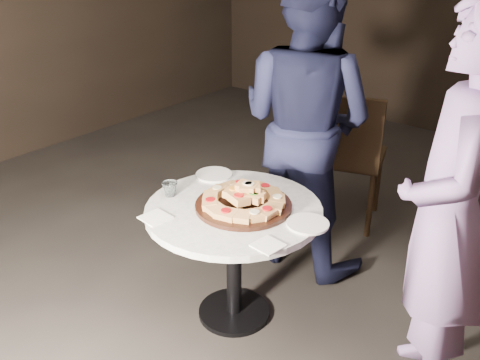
% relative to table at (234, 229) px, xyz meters
% --- Properties ---
extents(floor, '(7.00, 7.00, 0.00)m').
position_rel_table_xyz_m(floor, '(0.03, 0.03, -0.54)').
color(floor, black).
rests_on(floor, ground).
extents(table, '(1.08, 1.08, 0.66)m').
position_rel_table_xyz_m(table, '(0.00, 0.00, 0.00)').
color(table, black).
rests_on(table, ground).
extents(serving_board, '(0.63, 0.63, 0.02)m').
position_rel_table_xyz_m(serving_board, '(0.04, 0.03, 0.13)').
color(serving_board, black).
rests_on(serving_board, table).
extents(focaccia_pile, '(0.43, 0.42, 0.11)m').
position_rel_table_xyz_m(focaccia_pile, '(0.04, 0.03, 0.18)').
color(focaccia_pile, tan).
rests_on(focaccia_pile, serving_board).
extents(plate_left, '(0.23, 0.23, 0.01)m').
position_rel_table_xyz_m(plate_left, '(-0.32, 0.22, 0.13)').
color(plate_left, white).
rests_on(plate_left, table).
extents(plate_right, '(0.26, 0.26, 0.01)m').
position_rel_table_xyz_m(plate_right, '(0.38, 0.08, 0.13)').
color(plate_right, white).
rests_on(plate_right, table).
extents(water_glass, '(0.10, 0.10, 0.08)m').
position_rel_table_xyz_m(water_glass, '(-0.33, -0.11, 0.16)').
color(water_glass, silver).
rests_on(water_glass, table).
extents(napkin_near, '(0.14, 0.14, 0.01)m').
position_rel_table_xyz_m(napkin_near, '(-0.22, -0.32, 0.13)').
color(napkin_near, white).
rests_on(napkin_near, table).
extents(napkin_far, '(0.13, 0.13, 0.01)m').
position_rel_table_xyz_m(napkin_far, '(0.34, -0.18, 0.13)').
color(napkin_far, white).
rests_on(napkin_far, table).
extents(chair_far, '(0.58, 0.59, 0.97)m').
position_rel_table_xyz_m(chair_far, '(-0.03, 1.23, 0.02)').
color(chair_far, black).
rests_on(chair_far, ground).
extents(diner_navy, '(0.88, 0.69, 1.78)m').
position_rel_table_xyz_m(diner_navy, '(-0.06, 0.73, 0.35)').
color(diner_navy, '#141732').
rests_on(diner_navy, ground).
extents(diner_teal, '(0.62, 0.74, 1.74)m').
position_rel_table_xyz_m(diner_teal, '(0.97, 0.17, 0.33)').
color(diner_teal, '#7E649F').
rests_on(diner_teal, ground).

